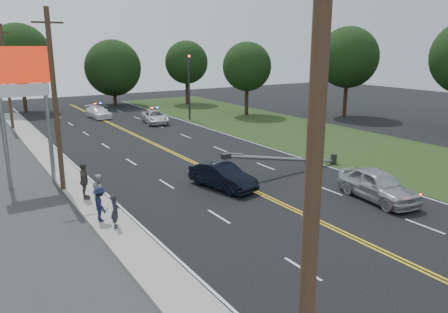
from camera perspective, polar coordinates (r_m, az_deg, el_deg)
ground at (r=20.61m, az=14.22°, el=-9.14°), size 120.00×120.00×0.00m
sidewalk at (r=24.86m, az=-17.43°, el=-5.10°), size 1.80×70.00×0.12m
grass_verge at (r=36.61m, az=17.76°, el=0.96°), size 12.00×80.00×0.01m
centerline_yellow at (r=27.97m, az=-0.60°, el=-2.37°), size 0.36×80.00×0.00m
pylon_sign at (r=27.18m, az=-24.91°, el=8.69°), size 3.20×0.35×8.00m
traffic_signal at (r=48.45m, az=-4.60°, el=9.76°), size 0.28×0.41×7.05m
fallen_streetlight at (r=28.55m, az=8.70°, el=-0.30°), size 9.36×0.44×1.91m
utility_pole_near at (r=7.42m, az=11.24°, el=-9.65°), size 1.60×0.28×10.00m
utility_pole_mid at (r=25.50m, az=-21.19°, el=6.69°), size 1.60×0.28×10.00m
utility_pole_far at (r=47.21m, az=-26.51°, el=9.27°), size 1.60×0.28×10.00m
tree_6 at (r=59.30m, az=-25.16°, el=12.05°), size 7.24×7.24×10.65m
tree_7 at (r=61.89m, az=-14.29°, el=11.15°), size 7.51×7.51×8.81m
tree_8 at (r=61.96m, az=-4.93°, el=12.15°), size 5.91×5.91×8.68m
tree_9 at (r=51.45m, az=3.02°, el=11.65°), size 5.63×5.63×8.47m
tree_13 at (r=52.14m, az=15.90°, el=12.33°), size 6.82×6.82×10.12m
crashed_sedan at (r=25.19m, az=-0.20°, el=-2.56°), size 2.41×4.64×1.46m
waiting_sedan at (r=24.67m, az=19.47°, el=-3.54°), size 2.58×5.08×1.66m
emergency_a at (r=46.94m, az=-9.00°, el=5.12°), size 2.99×5.04×1.31m
emergency_b at (r=51.84m, az=-16.09°, el=5.59°), size 2.19×4.64×1.31m
bystander_a at (r=20.18m, az=-14.04°, el=-6.89°), size 0.51×0.65×1.55m
bystander_b at (r=22.93m, az=-16.01°, el=-4.27°), size 0.64×0.82×1.68m
bystander_c at (r=21.02m, az=-15.86°, el=-5.99°), size 0.62×1.07×1.66m
bystander_d at (r=24.18m, az=-17.79°, el=-3.06°), size 0.71×1.23×1.98m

